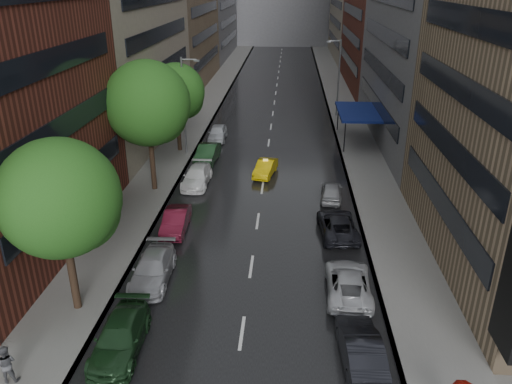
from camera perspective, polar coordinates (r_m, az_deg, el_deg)
road at (r=67.14m, az=2.06°, el=9.80°), size 14.00×140.00×0.01m
sidewalk_left at (r=67.98m, az=-5.66°, el=9.93°), size 4.00×140.00×0.15m
sidewalk_right at (r=67.46m, az=9.83°, el=9.60°), size 4.00×140.00×0.15m
tree_near at (r=24.99m, az=-21.54°, el=-0.69°), size 5.73×5.73×9.14m
tree_mid at (r=38.70m, az=-12.31°, el=9.85°), size 6.45×6.45×10.29m
tree_far at (r=48.21m, az=-9.10°, el=11.23°), size 5.36×5.36×8.54m
taxi at (r=42.89m, az=1.08°, el=2.76°), size 2.12×4.17×1.31m
parked_cars_left at (r=37.01m, az=-8.00°, el=-0.80°), size 2.19×36.98×1.59m
parked_cars_right at (r=30.07m, az=9.93°, el=-7.03°), size 2.73×22.09×1.53m
ped_black_umbrella at (r=23.96m, az=-26.82°, el=-16.48°), size 0.96×0.98×2.09m
street_lamp_left at (r=47.52m, az=-8.17°, el=9.93°), size 1.74×0.22×9.00m
street_lamp_right at (r=61.48m, az=9.36°, el=12.90°), size 1.74×0.22×9.00m
awning at (r=52.27m, az=11.56°, el=8.94°), size 4.00×8.00×3.12m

